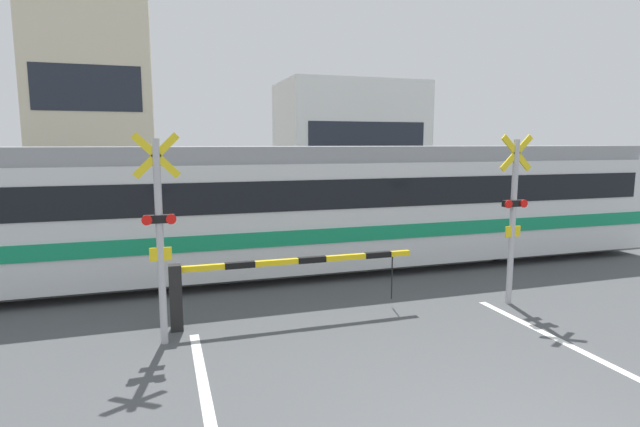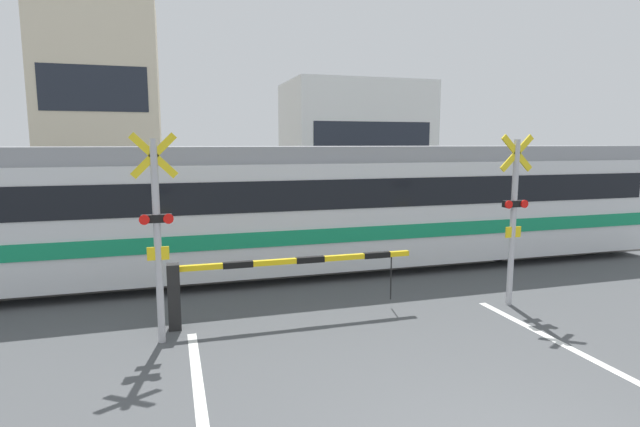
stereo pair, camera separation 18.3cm
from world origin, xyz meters
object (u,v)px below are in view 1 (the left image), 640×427
(pedestrian, at_px, (220,201))
(crossing_signal_right, at_px, (513,212))
(crossing_signal_left, at_px, (160,230))
(crossing_barrier_far, at_px, (328,216))
(commuter_train, at_px, (228,207))
(crossing_barrier_near, at_px, (247,277))

(pedestrian, bearing_deg, crossing_signal_right, -67.45)
(crossing_signal_left, distance_m, crossing_signal_right, 6.29)
(crossing_barrier_far, bearing_deg, commuter_train, -139.30)
(crossing_barrier_near, distance_m, crossing_barrier_far, 7.18)
(commuter_train, bearing_deg, crossing_signal_right, -38.17)
(crossing_signal_right, xyz_separation_m, pedestrian, (-4.26, 10.26, -0.79))
(commuter_train, distance_m, crossing_signal_left, 4.06)
(commuter_train, relative_size, crossing_barrier_far, 5.09)
(crossing_barrier_near, relative_size, pedestrian, 2.54)
(crossing_barrier_near, distance_m, crossing_signal_right, 5.04)
(crossing_barrier_far, relative_size, crossing_signal_left, 1.35)
(crossing_signal_right, bearing_deg, crossing_signal_left, 180.00)
(crossing_signal_left, bearing_deg, crossing_barrier_far, 53.82)
(crossing_barrier_far, distance_m, pedestrian, 4.57)
(crossing_signal_left, xyz_separation_m, pedestrian, (2.03, 10.26, -0.79))
(crossing_barrier_near, bearing_deg, crossing_signal_left, -160.22)
(crossing_barrier_far, distance_m, crossing_signal_left, 8.39)
(crossing_signal_left, height_order, crossing_signal_right, same)
(crossing_barrier_near, relative_size, crossing_barrier_far, 1.00)
(crossing_barrier_far, bearing_deg, crossing_barrier_near, -119.66)
(crossing_barrier_far, height_order, crossing_signal_right, crossing_signal_right)
(crossing_barrier_far, xyz_separation_m, crossing_signal_left, (-4.92, -6.73, 0.97))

